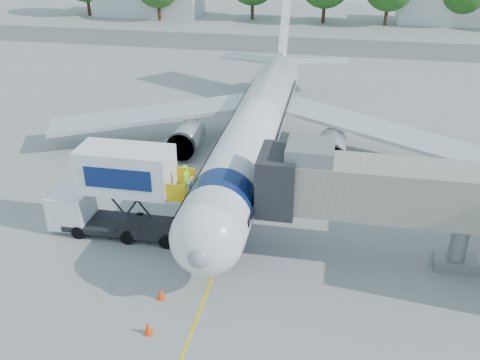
# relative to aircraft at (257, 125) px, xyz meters

# --- Properties ---
(ground) EXTENTS (160.00, 160.00, 0.00)m
(ground) POSITION_rel_aircraft_xyz_m (0.00, -4.12, -2.95)
(ground) COLOR gray
(ground) RESTS_ON ground
(guidance_line) EXTENTS (0.15, 70.00, 0.01)m
(guidance_line) POSITION_rel_aircraft_xyz_m (0.00, -4.12, -2.94)
(guidance_line) COLOR yellow
(guidance_line) RESTS_ON ground
(taxiway_strip) EXTENTS (120.00, 10.00, 0.01)m
(taxiway_strip) POSITION_rel_aircraft_xyz_m (0.00, 37.88, -2.94)
(taxiway_strip) COLOR #59595B
(taxiway_strip) RESTS_ON ground
(aircraft) EXTENTS (34.17, 37.73, 11.35)m
(aircraft) POSITION_rel_aircraft_xyz_m (0.00, 0.00, 0.00)
(aircraft) COLOR white
(aircraft) RESTS_ON ground
(jet_bridge) EXTENTS (13.90, 3.20, 6.60)m
(jet_bridge) POSITION_rel_aircraft_xyz_m (7.99, -11.12, 1.39)
(jet_bridge) COLOR #A39A8B
(jet_bridge) RESTS_ON ground
(catering_hiloader) EXTENTS (8.52, 2.44, 5.50)m
(catering_hiloader) POSITION_rel_aircraft_xyz_m (-6.27, -11.12, -0.19)
(catering_hiloader) COLOR black
(catering_hiloader) RESTS_ON ground
(safety_cone_a) EXTENTS (0.41, 0.41, 0.65)m
(safety_cone_a) POSITION_rel_aircraft_xyz_m (-2.11, -16.39, -2.64)
(safety_cone_a) COLOR #F3400C
(safety_cone_a) RESTS_ON ground
(safety_cone_b) EXTENTS (0.43, 0.43, 0.68)m
(safety_cone_b) POSITION_rel_aircraft_xyz_m (-1.91, -18.83, -2.62)
(safety_cone_b) COLOR #F3400C
(safety_cone_b) RESTS_ON ground
(outbuilding_right) EXTENTS (16.40, 7.40, 5.30)m
(outbuilding_right) POSITION_rel_aircraft_xyz_m (22.00, 57.88, -0.29)
(outbuilding_right) COLOR silver
(outbuilding_right) RESTS_ON ground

